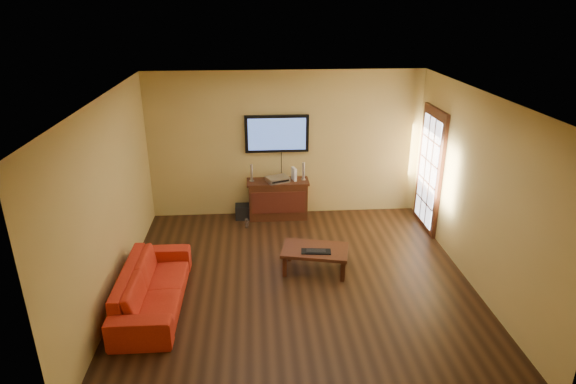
{
  "coord_description": "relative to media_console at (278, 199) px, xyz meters",
  "views": [
    {
      "loc": [
        -0.58,
        -5.99,
        3.84
      ],
      "look_at": [
        -0.08,
        0.8,
        1.1
      ],
      "focal_mm": 30.0,
      "sensor_mm": 36.0,
      "label": 1
    }
  ],
  "objects": [
    {
      "name": "speaker_right",
      "position": [
        0.48,
        0.03,
        0.52
      ],
      "size": [
        0.09,
        0.09,
        0.33
      ],
      "color": "silver",
      "rests_on": "media_console"
    },
    {
      "name": "av_receiver",
      "position": [
        -0.01,
        -0.03,
        0.41
      ],
      "size": [
        0.46,
        0.4,
        0.09
      ],
      "primitive_type": "cube",
      "rotation": [
        0.0,
        0.0,
        0.38
      ],
      "color": "silver",
      "rests_on": "media_console"
    },
    {
      "name": "room_walls",
      "position": [
        0.16,
        -1.65,
        1.32
      ],
      "size": [
        5.0,
        5.0,
        5.0
      ],
      "color": "tan",
      "rests_on": "ground"
    },
    {
      "name": "sofa",
      "position": [
        -1.81,
        -2.69,
        0.01
      ],
      "size": [
        0.59,
        1.96,
        0.76
      ],
      "primitive_type": "imported",
      "rotation": [
        0.0,
        0.0,
        1.56
      ],
      "color": "red",
      "rests_on": "ground"
    },
    {
      "name": "ground_plane",
      "position": [
        0.16,
        -2.27,
        -0.37
      ],
      "size": [
        5.0,
        5.0,
        0.0
      ],
      "primitive_type": "plane",
      "color": "black",
      "rests_on": "ground"
    },
    {
      "name": "speaker_left",
      "position": [
        -0.48,
        0.03,
        0.51
      ],
      "size": [
        0.09,
        0.09,
        0.32
      ],
      "color": "silver",
      "rests_on": "media_console"
    },
    {
      "name": "game_console",
      "position": [
        0.3,
        0.03,
        0.48
      ],
      "size": [
        0.09,
        0.18,
        0.24
      ],
      "primitive_type": "cube",
      "rotation": [
        0.0,
        0.0,
        0.28
      ],
      "color": "white",
      "rests_on": "media_console"
    },
    {
      "name": "bottle",
      "position": [
        -0.59,
        -0.41,
        -0.28
      ],
      "size": [
        0.07,
        0.07,
        0.19
      ],
      "color": "white",
      "rests_on": "ground"
    },
    {
      "name": "keyboard",
      "position": [
        0.45,
        -2.07,
        0.01
      ],
      "size": [
        0.45,
        0.21,
        0.03
      ],
      "color": "black",
      "rests_on": "coffee_table"
    },
    {
      "name": "coffee_table",
      "position": [
        0.45,
        -1.96,
        -0.05
      ],
      "size": [
        1.08,
        0.79,
        0.37
      ],
      "color": "#37180C",
      "rests_on": "ground"
    },
    {
      "name": "subwoofer",
      "position": [
        -0.67,
        0.01,
        -0.24
      ],
      "size": [
        0.26,
        0.26,
        0.26
      ],
      "primitive_type": "cube",
      "rotation": [
        0.0,
        0.0,
        0.01
      ],
      "color": "black",
      "rests_on": "ground"
    },
    {
      "name": "television",
      "position": [
        0.0,
        0.18,
        1.21
      ],
      "size": [
        1.16,
        0.08,
        0.68
      ],
      "color": "black",
      "rests_on": "ground"
    },
    {
      "name": "french_door",
      "position": [
        2.62,
        -0.57,
        0.68
      ],
      "size": [
        0.07,
        1.02,
        2.22
      ],
      "color": "#37180C",
      "rests_on": "ground"
    },
    {
      "name": "media_console",
      "position": [
        0.0,
        0.0,
        0.0
      ],
      "size": [
        1.14,
        0.43,
        0.73
      ],
      "color": "#37180C",
      "rests_on": "ground"
    }
  ]
}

